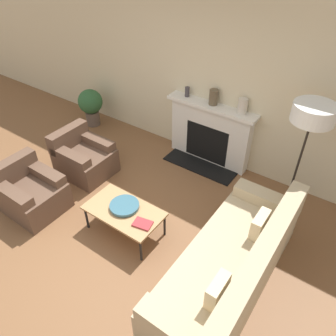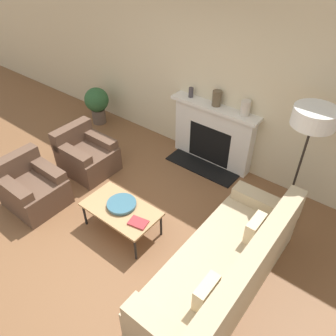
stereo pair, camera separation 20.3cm
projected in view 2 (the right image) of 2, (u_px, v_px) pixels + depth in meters
The scene contains 14 objects.
ground_plane at pixel (101, 238), 4.39m from camera, with size 18.00×18.00×0.00m, color brown.
wall_back at pixel (211, 75), 5.04m from camera, with size 18.00×0.06×2.90m.
fireplace at pixel (212, 135), 5.43m from camera, with size 1.52×0.59×1.06m.
couch at pixel (224, 269), 3.64m from camera, with size 0.89×2.28×0.88m.
armchair_near at pixel (32, 188), 4.75m from camera, with size 0.82×0.72×0.73m.
armchair_far at pixel (86, 155), 5.38m from camera, with size 0.82×0.72×0.73m.
coffee_table at pixel (121, 210), 4.28m from camera, with size 1.02×0.58×0.40m.
bowl at pixel (122, 204), 4.28m from camera, with size 0.39×0.39×0.05m.
book at pixel (138, 223), 4.05m from camera, with size 0.26×0.21×0.02m.
floor_lamp at pixel (312, 126), 3.85m from camera, with size 0.52×0.52×1.69m.
mantel_vase_left at pixel (191, 92), 5.29m from camera, with size 0.08×0.08×0.16m.
mantel_vase_center_left at pixel (217, 98), 5.03m from camera, with size 0.14×0.14×0.24m.
mantel_vase_center_right at pixel (245, 108), 4.79m from camera, with size 0.14×0.14×0.23m.
potted_plant at pixel (97, 102), 6.50m from camera, with size 0.48×0.48×0.75m.
Camera 2 is at (2.47, -1.69, 3.46)m, focal length 35.00 mm.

